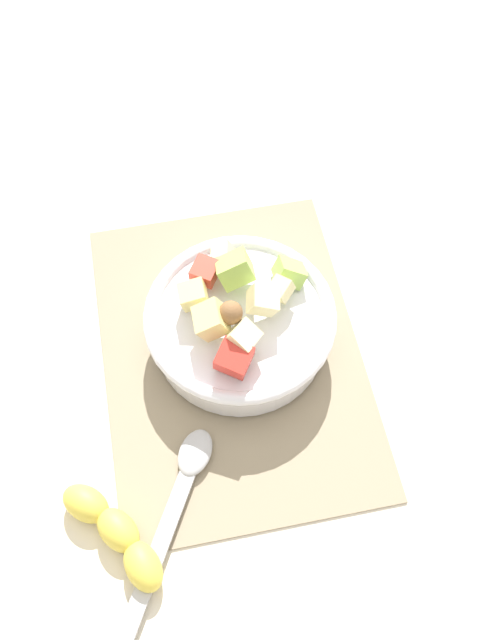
% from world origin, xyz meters
% --- Properties ---
extents(ground_plane, '(2.40, 2.40, 0.00)m').
position_xyz_m(ground_plane, '(0.00, 0.00, 0.00)').
color(ground_plane, silver).
extents(placemat, '(0.43, 0.31, 0.01)m').
position_xyz_m(placemat, '(0.00, 0.00, 0.00)').
color(placemat, gray).
rests_on(placemat, ground_plane).
extents(salad_bowl, '(0.23, 0.23, 0.11)m').
position_xyz_m(salad_bowl, '(-0.02, 0.01, 0.04)').
color(salad_bowl, white).
rests_on(salad_bowl, placemat).
extents(serving_spoon, '(0.22, 0.14, 0.01)m').
position_xyz_m(serving_spoon, '(0.16, -0.09, 0.01)').
color(serving_spoon, '#B7B7BC').
rests_on(serving_spoon, placemat).
extents(banana_whole, '(0.14, 0.11, 0.04)m').
position_xyz_m(banana_whole, '(0.19, -0.16, 0.02)').
color(banana_whole, yellow).
rests_on(banana_whole, ground_plane).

